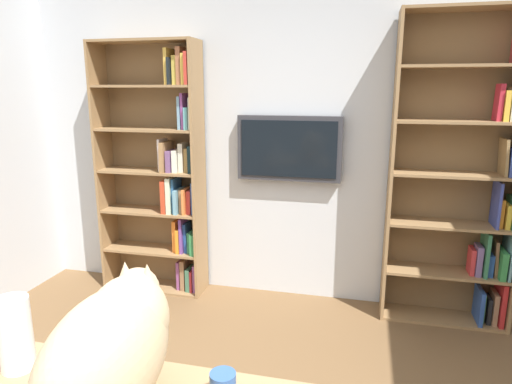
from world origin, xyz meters
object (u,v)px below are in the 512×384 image
bookshelf_right (163,173)px  wall_mounted_tv (289,149)px  cat (114,347)px  paper_towel_roll (15,334)px  bookshelf_left (469,179)px

bookshelf_right → wall_mounted_tv: size_ratio=2.53×
cat → paper_towel_roll: cat is taller
bookshelf_right → paper_towel_roll: size_ratio=8.10×
bookshelf_left → cat: (1.40, 2.34, -0.10)m
bookshelf_right → wall_mounted_tv: bearing=-175.4°
bookshelf_left → wall_mounted_tv: bearing=-3.5°
bookshelf_left → wall_mounted_tv: bookshelf_left is taller
bookshelf_left → cat: bearing=59.2°
paper_towel_roll → bookshelf_left: bearing=-129.2°
bookshelf_right → bookshelf_left: bearing=-179.9°
bookshelf_left → cat: bookshelf_left is taller
bookshelf_right → cat: bookshelf_right is taller
bookshelf_right → wall_mounted_tv: (-1.04, -0.08, 0.23)m
bookshelf_left → paper_towel_roll: bookshelf_left is taller
bookshelf_left → paper_towel_roll: size_ratio=8.70×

